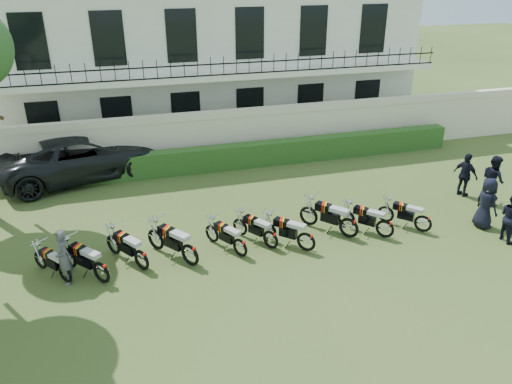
# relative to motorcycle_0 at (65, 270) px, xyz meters

# --- Properties ---
(ground) EXTENTS (100.00, 100.00, 0.00)m
(ground) POSITION_rel_motorcycle_0_xyz_m (6.35, -0.31, -0.43)
(ground) COLOR #394E1F
(ground) RESTS_ON ground
(perimeter_wall) EXTENTS (30.00, 0.35, 2.30)m
(perimeter_wall) POSITION_rel_motorcycle_0_xyz_m (6.35, 7.69, 0.74)
(perimeter_wall) COLOR beige
(perimeter_wall) RESTS_ON ground
(hedge) EXTENTS (18.00, 0.60, 1.00)m
(hedge) POSITION_rel_motorcycle_0_xyz_m (7.35, 6.89, 0.07)
(hedge) COLOR #214318
(hedge) RESTS_ON ground
(building) EXTENTS (20.40, 9.60, 7.40)m
(building) POSITION_rel_motorcycle_0_xyz_m (6.35, 13.64, 3.28)
(building) COLOR white
(building) RESTS_ON ground
(motorcycle_0) EXTENTS (1.12, 1.39, 0.93)m
(motorcycle_0) POSITION_rel_motorcycle_0_xyz_m (0.00, 0.00, 0.00)
(motorcycle_0) COLOR black
(motorcycle_0) RESTS_ON ground
(motorcycle_1) EXTENTS (1.37, 1.57, 1.08)m
(motorcycle_1) POSITION_rel_motorcycle_0_xyz_m (0.94, -0.29, 0.07)
(motorcycle_1) COLOR black
(motorcycle_1) RESTS_ON ground
(motorcycle_2) EXTENTS (1.16, 1.67, 1.06)m
(motorcycle_2) POSITION_rel_motorcycle_0_xyz_m (2.03, 0.06, 0.06)
(motorcycle_2) COLOR black
(motorcycle_2) RESTS_ON ground
(motorcycle_3) EXTENTS (1.33, 1.76, 1.15)m
(motorcycle_3) POSITION_rel_motorcycle_0_xyz_m (3.38, -0.10, 0.10)
(motorcycle_3) COLOR black
(motorcycle_3) RESTS_ON ground
(motorcycle_4) EXTENTS (1.00, 1.59, 0.98)m
(motorcycle_4) POSITION_rel_motorcycle_0_xyz_m (4.88, -0.02, 0.03)
(motorcycle_4) COLOR black
(motorcycle_4) RESTS_ON ground
(motorcycle_5) EXTENTS (1.09, 1.56, 0.99)m
(motorcycle_5) POSITION_rel_motorcycle_0_xyz_m (5.88, 0.17, 0.03)
(motorcycle_5) COLOR black
(motorcycle_5) RESTS_ON ground
(motorcycle_6) EXTENTS (1.41, 1.45, 1.05)m
(motorcycle_6) POSITION_rel_motorcycle_0_xyz_m (6.86, -0.27, 0.06)
(motorcycle_6) COLOR black
(motorcycle_6) RESTS_ON ground
(motorcycle_7) EXTENTS (1.42, 1.69, 1.15)m
(motorcycle_7) POSITION_rel_motorcycle_0_xyz_m (8.44, 0.12, 0.10)
(motorcycle_7) COLOR black
(motorcycle_7) RESTS_ON ground
(motorcycle_8) EXTENTS (1.33, 1.47, 1.03)m
(motorcycle_8) POSITION_rel_motorcycle_0_xyz_m (9.53, -0.20, 0.05)
(motorcycle_8) COLOR black
(motorcycle_8) RESTS_ON ground
(motorcycle_9) EXTENTS (1.26, 1.42, 0.99)m
(motorcycle_9) POSITION_rel_motorcycle_0_xyz_m (10.90, -0.20, 0.03)
(motorcycle_9) COLOR black
(motorcycle_9) RESTS_ON ground
(suv) EXTENTS (6.92, 4.49, 1.77)m
(suv) POSITION_rel_motorcycle_0_xyz_m (0.29, 7.60, 0.46)
(suv) COLOR black
(suv) RESTS_ON ground
(inspector) EXTENTS (0.54, 0.67, 1.60)m
(inspector) POSITION_rel_motorcycle_0_xyz_m (0.02, 0.02, 0.37)
(inspector) COLOR #57575C
(inspector) RESTS_ON ground
(officer_1) EXTENTS (0.63, 0.80, 1.60)m
(officer_1) POSITION_rel_motorcycle_0_xyz_m (13.19, -1.35, 0.37)
(officer_1) COLOR black
(officer_1) RESTS_ON ground
(officer_3) EXTENTS (0.61, 0.88, 1.73)m
(officer_3) POSITION_rel_motorcycle_0_xyz_m (13.01, -0.41, 0.43)
(officer_3) COLOR black
(officer_3) RESTS_ON ground
(officer_4) EXTENTS (0.80, 0.97, 1.81)m
(officer_4) POSITION_rel_motorcycle_0_xyz_m (14.45, 1.06, 0.48)
(officer_4) COLOR black
(officer_4) RESTS_ON ground
(officer_5) EXTENTS (0.70, 1.05, 1.66)m
(officer_5) POSITION_rel_motorcycle_0_xyz_m (13.91, 1.84, 0.40)
(officer_5) COLOR black
(officer_5) RESTS_ON ground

